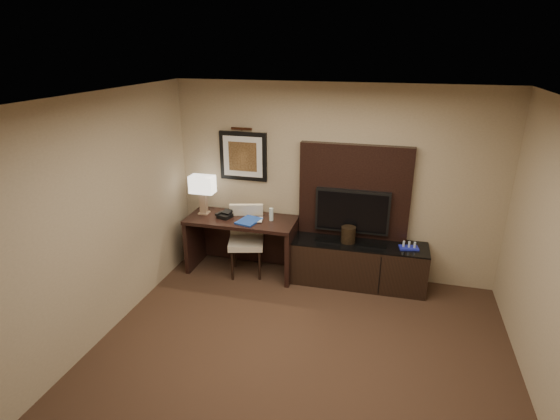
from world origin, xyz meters
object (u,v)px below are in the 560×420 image
(water_bottle, at_px, (271,214))
(desk, at_px, (242,245))
(table_lamp, at_px, (203,195))
(ice_bucket, at_px, (348,235))
(credenza, at_px, (358,264))
(desk_phone, at_px, (225,215))
(tv, at_px, (352,211))
(desk_chair, at_px, (246,242))
(minibar_tray, at_px, (409,245))

(water_bottle, bearing_deg, desk, -174.20)
(table_lamp, relative_size, ice_bucket, 2.63)
(credenza, distance_m, desk_phone, 2.00)
(desk, relative_size, desk_phone, 8.39)
(tv, bearing_deg, desk_phone, -172.46)
(desk_chair, distance_m, water_bottle, 0.55)
(desk_phone, bearing_deg, tv, 24.11)
(desk_chair, relative_size, minibar_tray, 4.11)
(water_bottle, bearing_deg, desk_chair, -164.05)
(credenza, height_order, table_lamp, table_lamp)
(table_lamp, bearing_deg, desk, -4.51)
(ice_bucket, height_order, minibar_tray, ice_bucket)
(table_lamp, distance_m, desk_phone, 0.44)
(water_bottle, bearing_deg, table_lamp, 179.85)
(tv, bearing_deg, desk, -172.41)
(credenza, relative_size, tv, 1.81)
(credenza, xyz_separation_m, table_lamp, (-2.27, -0.02, 0.81))
(tv, distance_m, table_lamp, 2.13)
(tv, xyz_separation_m, minibar_tray, (0.78, -0.14, -0.35))
(table_lamp, distance_m, ice_bucket, 2.14)
(desk, distance_m, ice_bucket, 1.55)
(table_lamp, xyz_separation_m, ice_bucket, (2.11, 0.01, -0.39))
(credenza, distance_m, tv, 0.74)
(tv, height_order, table_lamp, table_lamp)
(table_lamp, distance_m, water_bottle, 1.04)
(credenza, relative_size, minibar_tray, 7.38)
(tv, height_order, water_bottle, tv)
(tv, xyz_separation_m, desk_phone, (-1.77, -0.23, -0.14))
(desk, height_order, tv, tv)
(credenza, bearing_deg, table_lamp, 179.03)
(desk_chair, bearing_deg, water_bottle, 0.12)
(desk_chair, height_order, table_lamp, table_lamp)
(desk_chair, distance_m, desk_phone, 0.49)
(table_lamp, xyz_separation_m, desk_phone, (0.35, -0.08, -0.24))
(desk, relative_size, tv, 1.56)
(desk_phone, xyz_separation_m, water_bottle, (0.67, 0.07, 0.04))
(water_bottle, height_order, ice_bucket, water_bottle)
(desk_chair, bearing_deg, ice_bucket, -11.32)
(table_lamp, bearing_deg, ice_bucket, 0.29)
(desk, distance_m, credenza, 1.68)
(tv, bearing_deg, minibar_tray, -10.17)
(credenza, xyz_separation_m, desk_phone, (-1.91, -0.09, 0.57))
(tv, bearing_deg, table_lamp, -175.75)
(desk_chair, bearing_deg, desk_phone, 159.53)
(credenza, distance_m, water_bottle, 1.39)
(desk_phone, relative_size, ice_bucket, 0.84)
(water_bottle, distance_m, minibar_tray, 1.90)
(desk, height_order, desk_phone, desk_phone)
(credenza, xyz_separation_m, minibar_tray, (0.64, -0.00, 0.36))
(table_lamp, xyz_separation_m, water_bottle, (1.02, -0.00, -0.20))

